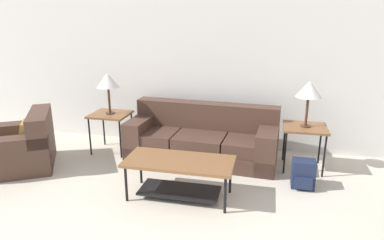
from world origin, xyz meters
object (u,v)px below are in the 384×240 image
Objects in this scene: coffee_table at (179,170)px; table_lamp_left at (108,81)px; armchair at (21,148)px; backpack at (303,174)px; table_lamp_right at (309,90)px; couch at (202,140)px; side_table_left at (110,117)px; side_table_right at (305,131)px.

table_lamp_left reaches higher than coffee_table.
armchair is 3.93m from backpack.
table_lamp_right is at bearing 0.00° from table_lamp_left.
table_lamp_right reaches higher than armchair.
coffee_table is at bearing -91.56° from couch.
table_lamp_right reaches higher than side_table_left.
backpack is (1.47, 0.59, -0.18)m from coffee_table.
table_lamp_right is at bearing 38.17° from coffee_table.
armchair is 2.04× the size of table_lamp_left.
table_lamp_left is at bearing 168.49° from backpack.
side_table_right is 0.58m from table_lamp_right.
table_lamp_right is (2.94, 0.00, 0.00)m from table_lamp_left.
coffee_table is 2.01× the size of table_lamp_left.
side_table_left is at bearing 180.00° from table_lamp_right.
backpack is (1.44, -0.63, -0.12)m from couch.
table_lamp_left reaches higher than backpack.
couch reaches higher than side_table_right.
armchair is 4.13m from table_lamp_right.
side_table_right is at bearing 0.00° from table_lamp_left.
couch is 1.70m from table_lamp_right.
side_table_left is at bearing 140.67° from coffee_table.
coffee_table is 1.92m from side_table_right.
backpack is (-0.03, -0.59, -0.97)m from table_lamp_right.
backpack is at bearing -93.05° from side_table_right.
backpack is at bearing 21.79° from coffee_table.
table_lamp_left is at bearing 140.67° from coffee_table.
armchair reaches higher than side_table_right.
couch is 3.56× the size of table_lamp_left.
side_table_left reaches higher than backpack.
table_lamp_right is (2.94, -0.00, 0.58)m from side_table_left.
table_lamp_left is at bearing -90.00° from side_table_left.
side_table_left is (-1.44, 1.18, 0.22)m from coffee_table.
side_table_left is 3.00m from backpack.
table_lamp_left reaches higher than couch.
armchair is 1.57m from table_lamp_left.
table_lamp_left is (-1.48, -0.04, 0.85)m from couch.
side_table_left and side_table_right have the same top height.
coffee_table is 3.53× the size of backpack.
coffee_table is at bearing -141.83° from side_table_right.
side_table_right is at bearing 38.17° from coffee_table.
side_table_right is 3.00m from table_lamp_left.
armchair is at bearing -160.37° from couch.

